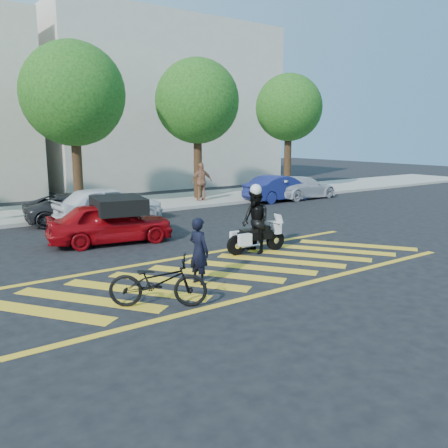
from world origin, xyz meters
TOP-DOWN VIEW (x-y plane):
  - ground at (0.00, 0.00)m, footprint 90.00×90.00m
  - sidewalk at (0.00, 12.00)m, footprint 60.00×5.00m
  - crosswalk at (-0.04, 0.00)m, footprint 12.33×4.00m
  - building_right at (9.00, 21.00)m, footprint 16.00×8.00m
  - tree_center at (0.13, 12.06)m, footprint 4.60×4.60m
  - tree_right at (6.63, 12.06)m, footprint 4.40×4.40m
  - tree_far_right at (13.13, 12.06)m, footprint 4.00×4.00m
  - officer_bike at (-1.36, -0.44)m, footprint 0.49×0.64m
  - bicycle at (-2.86, -1.23)m, footprint 2.05×1.71m
  - police_motorcycle at (1.65, 1.15)m, footprint 1.98×0.66m
  - officer_moto at (1.64, 1.15)m, footprint 0.81×0.99m
  - red_convertible at (-1.38, 4.87)m, footprint 4.19×2.25m
  - parked_mid_left at (-0.90, 9.13)m, footprint 4.54×2.53m
  - parked_mid_right at (-0.10, 8.27)m, footprint 4.57×2.17m
  - parked_right at (9.90, 9.20)m, footprint 4.23×1.63m
  - parked_far_right at (11.55, 9.20)m, footprint 4.35×1.90m
  - pedestrian_right at (5.98, 10.84)m, footprint 1.21×0.68m

SIDE VIEW (x-z plane):
  - ground at x=0.00m, z-range 0.00..0.00m
  - crosswalk at x=-0.04m, z-range 0.00..0.01m
  - sidewalk at x=0.00m, z-range 0.00..0.15m
  - police_motorcycle at x=1.65m, z-range 0.04..0.91m
  - bicycle at x=-2.86m, z-range 0.00..1.05m
  - parked_mid_left at x=-0.90m, z-range 0.00..1.20m
  - parked_far_right at x=11.55m, z-range 0.00..1.24m
  - red_convertible at x=-1.38m, z-range 0.00..1.36m
  - parked_right at x=9.90m, z-range 0.00..1.37m
  - parked_mid_right at x=-0.10m, z-range 0.00..1.51m
  - officer_bike at x=-1.36m, z-range 0.00..1.59m
  - officer_moto at x=1.64m, z-range 0.00..1.90m
  - pedestrian_right at x=5.98m, z-range 0.15..2.09m
  - tree_far_right at x=13.13m, z-range 1.39..8.49m
  - tree_right at x=6.63m, z-range 1.34..8.75m
  - tree_center at x=0.13m, z-range 1.31..8.88m
  - building_right at x=9.00m, z-range 0.00..11.00m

